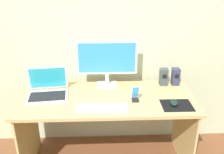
% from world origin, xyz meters
% --- Properties ---
extents(wall_back, '(6.00, 0.04, 2.50)m').
position_xyz_m(wall_back, '(0.00, 0.42, 1.25)').
color(wall_back, '#B7BE9A').
rests_on(wall_back, ground_plane).
extents(desk, '(1.52, 0.64, 0.71)m').
position_xyz_m(desk, '(0.00, 0.00, 0.57)').
color(desk, tan).
rests_on(desk, ground_plane).
extents(monitor, '(0.55, 0.14, 0.44)m').
position_xyz_m(monitor, '(0.01, 0.24, 0.96)').
color(monitor, white).
rests_on(monitor, desk).
extents(speaker_right, '(0.07, 0.08, 0.16)m').
position_xyz_m(speaker_right, '(0.66, 0.23, 0.79)').
color(speaker_right, '#2D324E').
rests_on(speaker_right, desk).
extents(speaker_near_monitor, '(0.07, 0.08, 0.16)m').
position_xyz_m(speaker_near_monitor, '(0.54, 0.23, 0.79)').
color(speaker_near_monitor, '#384444').
rests_on(speaker_near_monitor, desk).
extents(laptop, '(0.37, 0.31, 0.24)m').
position_xyz_m(laptop, '(-0.51, 0.06, 0.76)').
color(laptop, white).
rests_on(laptop, desk).
extents(keyboard_external, '(0.41, 0.14, 0.01)m').
position_xyz_m(keyboard_external, '(-0.04, -0.19, 0.72)').
color(keyboard_external, white).
rests_on(keyboard_external, desk).
extents(mousepad, '(0.25, 0.20, 0.00)m').
position_xyz_m(mousepad, '(0.57, -0.16, 0.71)').
color(mousepad, black).
rests_on(mousepad, desk).
extents(mouse, '(0.08, 0.11, 0.04)m').
position_xyz_m(mouse, '(0.55, -0.15, 0.73)').
color(mouse, black).
rests_on(mouse, mousepad).
extents(phone_in_dock, '(0.06, 0.06, 0.14)m').
position_xyz_m(phone_in_dock, '(0.24, -0.07, 0.76)').
color(phone_in_dock, black).
rests_on(phone_in_dock, desk).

